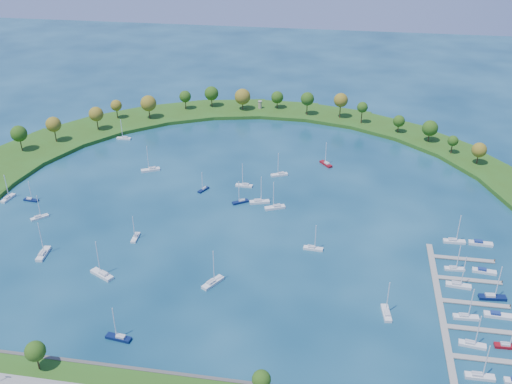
% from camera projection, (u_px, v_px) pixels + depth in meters
% --- Properties ---
extents(ground, '(700.00, 700.00, 0.00)m').
position_uv_depth(ground, '(243.00, 204.00, 253.92)').
color(ground, '#082C45').
rests_on(ground, ground).
extents(breakwater, '(286.74, 247.64, 2.00)m').
position_uv_depth(breakwater, '(173.00, 151.00, 302.40)').
color(breakwater, '#2F5316').
rests_on(breakwater, ground).
extents(breakwater_trees, '(239.32, 93.33, 15.18)m').
position_uv_depth(breakwater_trees, '(236.00, 110.00, 328.58)').
color(breakwater_trees, '#382314').
rests_on(breakwater_trees, breakwater).
extents(harbor_tower, '(2.60, 2.60, 4.75)m').
position_uv_depth(harbor_tower, '(260.00, 105.00, 354.81)').
color(harbor_tower, gray).
rests_on(harbor_tower, breakwater).
extents(dock_system, '(24.28, 82.00, 1.60)m').
position_uv_depth(dock_system, '(464.00, 315.00, 188.54)').
color(dock_system, gray).
rests_on(dock_system, ground).
extents(moored_boat_0, '(7.97, 2.40, 11.64)m').
position_uv_depth(moored_boat_0, '(124.00, 138.00, 317.86)').
color(moored_boat_0, silver).
rests_on(moored_boat_0, ground).
extents(moored_boat_1, '(6.95, 2.54, 10.00)m').
position_uv_depth(moored_boat_1, '(31.00, 199.00, 256.37)').
color(moored_boat_1, '#0A1641').
rests_on(moored_boat_1, ground).
extents(moored_boat_2, '(9.29, 6.55, 13.46)m').
position_uv_depth(moored_boat_2, '(151.00, 169.00, 282.95)').
color(moored_boat_2, silver).
rests_on(moored_boat_2, ground).
extents(moored_boat_3, '(9.22, 4.90, 13.05)m').
position_uv_depth(moored_boat_3, '(259.00, 201.00, 254.57)').
color(moored_boat_3, silver).
rests_on(moored_boat_3, ground).
extents(moored_boat_4, '(7.95, 2.40, 11.62)m').
position_uv_depth(moored_boat_4, '(244.00, 185.00, 268.39)').
color(moored_boat_4, silver).
rests_on(moored_boat_4, ground).
extents(moored_boat_5, '(3.64, 9.71, 13.95)m').
position_uv_depth(moored_boat_5, '(43.00, 253.00, 218.82)').
color(moored_boat_5, silver).
rests_on(moored_boat_5, ground).
extents(moored_boat_6, '(2.43, 7.29, 10.56)m').
position_uv_depth(moored_boat_6, '(135.00, 237.00, 229.20)').
color(moored_boat_6, silver).
rests_on(moored_boat_6, ground).
extents(moored_boat_7, '(6.98, 9.29, 13.62)m').
position_uv_depth(moored_boat_7, '(213.00, 282.00, 203.09)').
color(moored_boat_7, silver).
rests_on(moored_boat_7, ground).
extents(moored_boat_8, '(9.18, 5.91, 13.14)m').
position_uv_depth(moored_boat_8, '(275.00, 207.00, 250.20)').
color(moored_boat_8, silver).
rests_on(moored_boat_8, ground).
extents(moored_boat_9, '(3.19, 8.28, 11.87)m').
position_uv_depth(moored_boat_9, '(8.00, 197.00, 257.59)').
color(moored_boat_9, silver).
rests_on(moored_boat_9, ground).
extents(moored_boat_10, '(6.92, 7.89, 12.11)m').
position_uv_depth(moored_boat_10, '(326.00, 163.00, 288.92)').
color(moored_boat_10, maroon).
rests_on(moored_boat_10, ground).
extents(moored_boat_11, '(6.59, 6.80, 10.88)m').
position_uv_depth(moored_boat_11, '(39.00, 217.00, 242.87)').
color(moored_boat_11, silver).
rests_on(moored_boat_11, ground).
extents(moored_boat_12, '(8.46, 5.48, 12.10)m').
position_uv_depth(moored_boat_12, '(279.00, 174.00, 278.36)').
color(moored_boat_12, silver).
rests_on(moored_boat_12, ground).
extents(moored_boat_13, '(8.48, 3.40, 12.12)m').
position_uv_depth(moored_boat_13, '(119.00, 337.00, 178.60)').
color(moored_boat_13, '#0A1641').
rests_on(moored_boat_13, ground).
extents(moored_boat_14, '(9.98, 6.98, 14.43)m').
position_uv_depth(moored_boat_14, '(102.00, 274.00, 207.24)').
color(moored_boat_14, silver).
rests_on(moored_boat_14, ground).
extents(moored_boat_15, '(7.70, 2.61, 11.15)m').
position_uv_depth(moored_boat_15, '(313.00, 248.00, 222.29)').
color(moored_boat_15, silver).
rests_on(moored_boat_15, ground).
extents(moored_boat_16, '(4.49, 6.60, 9.51)m').
position_uv_depth(moored_boat_16, '(203.00, 189.00, 264.98)').
color(moored_boat_16, '#0A1641').
rests_on(moored_boat_16, ground).
extents(moored_boat_17, '(7.31, 5.87, 10.91)m').
position_uv_depth(moored_boat_17, '(240.00, 201.00, 254.74)').
color(moored_boat_17, '#0A1641').
rests_on(moored_boat_17, ground).
extents(moored_boat_18, '(3.54, 8.76, 12.51)m').
position_uv_depth(moored_boat_18, '(386.00, 312.00, 188.73)').
color(moored_boat_18, silver).
rests_on(moored_boat_18, ground).
extents(docked_boat_0, '(8.39, 2.43, 12.29)m').
position_uv_depth(docked_boat_0, '(480.00, 376.00, 164.57)').
color(docked_boat_0, silver).
rests_on(docked_boat_0, ground).
extents(docked_boat_2, '(8.38, 3.28, 12.00)m').
position_uv_depth(docked_boat_2, '(472.00, 344.00, 175.95)').
color(docked_boat_2, silver).
rests_on(docked_boat_2, ground).
extents(docked_boat_3, '(7.86, 2.44, 11.45)m').
position_uv_depth(docked_boat_3, '(507.00, 345.00, 175.41)').
color(docked_boat_3, maroon).
rests_on(docked_boat_3, ground).
extents(docked_boat_4, '(8.29, 2.72, 12.02)m').
position_uv_depth(docked_boat_4, '(466.00, 316.00, 187.10)').
color(docked_boat_4, silver).
rests_on(docked_boat_4, ground).
extents(docked_boat_5, '(8.99, 2.88, 1.81)m').
position_uv_depth(docked_boat_5, '(498.00, 315.00, 187.91)').
color(docked_boat_5, silver).
rests_on(docked_boat_5, ground).
extents(docked_boat_6, '(8.85, 3.24, 12.73)m').
position_uv_depth(docked_boat_6, '(458.00, 285.00, 201.80)').
color(docked_boat_6, silver).
rests_on(docked_boat_6, ground).
extents(docked_boat_7, '(9.33, 3.35, 13.44)m').
position_uv_depth(docked_boat_7, '(492.00, 297.00, 195.93)').
color(docked_boat_7, '#0A1641').
rests_on(docked_boat_7, ground).
extents(docked_boat_8, '(7.33, 2.47, 10.60)m').
position_uv_depth(docked_boat_8, '(454.00, 268.00, 210.59)').
color(docked_boat_8, silver).
rests_on(docked_boat_8, ground).
extents(docked_boat_9, '(8.64, 3.31, 1.72)m').
position_uv_depth(docked_boat_9, '(484.00, 271.00, 209.29)').
color(docked_boat_9, silver).
rests_on(docked_boat_9, ground).
extents(docked_boat_10, '(8.58, 2.70, 12.50)m').
position_uv_depth(docked_boat_10, '(454.00, 241.00, 226.57)').
color(docked_boat_10, silver).
rests_on(docked_boat_10, ground).
extents(docked_boat_11, '(9.25, 3.02, 1.86)m').
position_uv_depth(docked_boat_11, '(480.00, 243.00, 225.33)').
color(docked_boat_11, silver).
rests_on(docked_boat_11, ground).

